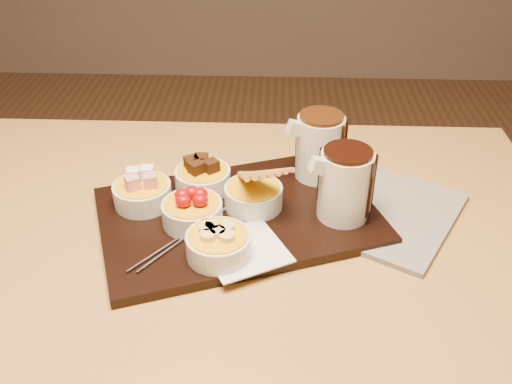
{
  "coord_description": "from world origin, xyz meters",
  "views": [
    {
      "loc": [
        0.1,
        -0.75,
        1.34
      ],
      "look_at": [
        0.07,
        0.03,
        0.81
      ],
      "focal_mm": 40.0,
      "sensor_mm": 36.0,
      "label": 1
    }
  ],
  "objects_px": {
    "dining_table": "(217,276)",
    "pitcher_milk_chocolate": "(320,147)",
    "newspaper": "(360,204)",
    "bowl_strawberries": "(192,213)",
    "pitcher_dark_chocolate": "(345,185)",
    "serving_board": "(239,216)"
  },
  "relations": [
    {
      "from": "dining_table",
      "to": "pitcher_milk_chocolate",
      "type": "distance_m",
      "value": 0.3
    },
    {
      "from": "dining_table",
      "to": "newspaper",
      "type": "xyz_separation_m",
      "value": [
        0.25,
        0.08,
        0.1
      ]
    },
    {
      "from": "newspaper",
      "to": "pitcher_milk_chocolate",
      "type": "bearing_deg",
      "value": 164.27
    },
    {
      "from": "bowl_strawberries",
      "to": "pitcher_dark_chocolate",
      "type": "relative_size",
      "value": 0.84
    },
    {
      "from": "pitcher_dark_chocolate",
      "to": "serving_board",
      "type": "bearing_deg",
      "value": 160.02
    },
    {
      "from": "bowl_strawberries",
      "to": "pitcher_dark_chocolate",
      "type": "xyz_separation_m",
      "value": [
        0.25,
        0.03,
        0.04
      ]
    },
    {
      "from": "dining_table",
      "to": "serving_board",
      "type": "relative_size",
      "value": 2.61
    },
    {
      "from": "bowl_strawberries",
      "to": "newspaper",
      "type": "xyz_separation_m",
      "value": [
        0.29,
        0.08,
        -0.03
      ]
    },
    {
      "from": "dining_table",
      "to": "bowl_strawberries",
      "type": "xyz_separation_m",
      "value": [
        -0.03,
        0.0,
        0.14
      ]
    },
    {
      "from": "serving_board",
      "to": "pitcher_milk_chocolate",
      "type": "height_order",
      "value": "pitcher_milk_chocolate"
    },
    {
      "from": "dining_table",
      "to": "pitcher_milk_chocolate",
      "type": "xyz_separation_m",
      "value": [
        0.18,
        0.16,
        0.18
      ]
    },
    {
      "from": "dining_table",
      "to": "newspaper",
      "type": "height_order",
      "value": "newspaper"
    },
    {
      "from": "pitcher_dark_chocolate",
      "to": "pitcher_milk_chocolate",
      "type": "xyz_separation_m",
      "value": [
        -0.03,
        0.13,
        0.0
      ]
    },
    {
      "from": "dining_table",
      "to": "pitcher_dark_chocolate",
      "type": "xyz_separation_m",
      "value": [
        0.21,
        0.03,
        0.18
      ]
    },
    {
      "from": "serving_board",
      "to": "newspaper",
      "type": "distance_m",
      "value": 0.22
    },
    {
      "from": "pitcher_dark_chocolate",
      "to": "bowl_strawberries",
      "type": "bearing_deg",
      "value": 167.35
    },
    {
      "from": "pitcher_milk_chocolate",
      "to": "pitcher_dark_chocolate",
      "type": "bearing_deg",
      "value": -94.4
    },
    {
      "from": "serving_board",
      "to": "pitcher_dark_chocolate",
      "type": "xyz_separation_m",
      "value": [
        0.18,
        -0.0,
        0.07
      ]
    },
    {
      "from": "pitcher_milk_chocolate",
      "to": "dining_table",
      "type": "bearing_deg",
      "value": -158.6
    },
    {
      "from": "pitcher_dark_chocolate",
      "to": "pitcher_milk_chocolate",
      "type": "relative_size",
      "value": 1.0
    },
    {
      "from": "bowl_strawberries",
      "to": "pitcher_milk_chocolate",
      "type": "relative_size",
      "value": 0.84
    },
    {
      "from": "bowl_strawberries",
      "to": "pitcher_dark_chocolate",
      "type": "height_order",
      "value": "pitcher_dark_chocolate"
    }
  ]
}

